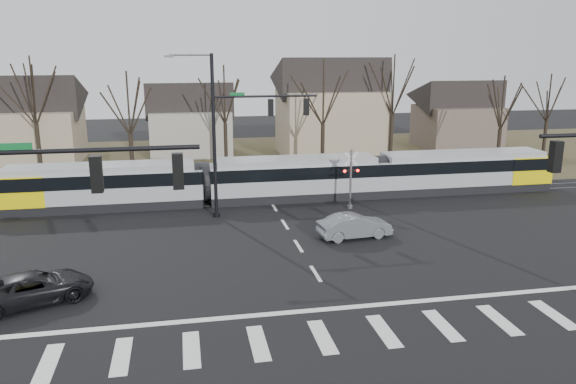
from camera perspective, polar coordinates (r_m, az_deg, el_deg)
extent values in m
plane|color=black|center=(25.28, 3.92, -9.97)|extent=(140.00, 140.00, 0.00)
cube|color=#38331E|center=(55.59, -4.49, 3.36)|extent=(140.00, 28.00, 0.01)
cube|color=silver|center=(21.52, -23.17, -15.69)|extent=(0.60, 2.60, 0.01)
cube|color=silver|center=(21.12, -16.56, -15.68)|extent=(0.60, 2.60, 0.01)
cube|color=silver|center=(20.98, -9.78, -15.47)|extent=(0.60, 2.60, 0.01)
cube|color=silver|center=(21.12, -3.03, -15.06)|extent=(0.60, 2.60, 0.01)
cube|color=silver|center=(21.53, 3.51, -14.47)|extent=(0.60, 2.60, 0.01)
cube|color=silver|center=(22.19, 9.71, -13.73)|extent=(0.60, 2.60, 0.01)
cube|color=silver|center=(23.08, 15.44, -12.91)|extent=(0.60, 2.60, 0.01)
cube|color=silver|center=(24.18, 20.67, -12.05)|extent=(0.60, 2.60, 0.01)
cube|color=silver|center=(25.46, 25.38, -11.18)|extent=(0.60, 2.60, 0.01)
cube|color=silver|center=(23.70, 5.04, -11.68)|extent=(28.00, 0.35, 0.01)
cube|color=silver|center=(27.06, 2.83, -8.27)|extent=(0.18, 2.00, 0.01)
cube|color=silver|center=(30.70, 1.06, -5.50)|extent=(0.18, 2.00, 0.01)
cube|color=silver|center=(34.42, -0.31, -3.31)|extent=(0.18, 2.00, 0.01)
cube|color=silver|center=(38.20, -1.42, -1.55)|extent=(0.18, 2.00, 0.01)
cube|color=silver|center=(42.02, -2.32, -0.11)|extent=(0.18, 2.00, 0.01)
cube|color=silver|center=(45.87, -3.07, 1.09)|extent=(0.18, 2.00, 0.01)
cube|color=silver|center=(49.74, -3.70, 2.10)|extent=(0.18, 2.00, 0.01)
cube|color=silver|center=(53.64, -4.25, 2.97)|extent=(0.18, 2.00, 0.01)
cube|color=#59595E|center=(39.24, -1.68, -1.09)|extent=(90.00, 0.12, 0.06)
cube|color=#59595E|center=(40.58, -2.00, -0.59)|extent=(90.00, 0.12, 0.06)
cube|color=gray|center=(39.65, -18.35, 0.53)|extent=(13.32, 2.87, 2.99)
cube|color=black|center=(39.52, -18.41, 1.38)|extent=(13.34, 2.91, 0.87)
cube|color=yellow|center=(40.61, -25.38, 0.32)|extent=(3.28, 2.93, 2.00)
cube|color=gray|center=(40.09, 0.85, 1.40)|extent=(12.29, 2.87, 2.99)
cube|color=black|center=(39.96, 0.85, 2.24)|extent=(12.31, 2.91, 0.87)
cube|color=gray|center=(44.45, 17.25, 2.02)|extent=(13.32, 2.87, 2.99)
cube|color=black|center=(44.33, 17.30, 2.78)|extent=(13.34, 2.91, 0.87)
cube|color=yellow|center=(46.99, 22.67, 2.30)|extent=(3.28, 2.93, 2.00)
imported|color=slate|center=(32.07, 6.77, -3.44)|extent=(2.38, 4.50, 1.38)
imported|color=black|center=(26.12, -24.45, -8.86)|extent=(5.71, 6.42, 1.34)
cylinder|color=black|center=(16.74, -20.17, 4.00)|extent=(6.50, 0.14, 0.14)
cube|color=#0C5926|center=(17.09, -26.02, 4.13)|extent=(0.90, 0.03, 0.22)
cube|color=black|center=(16.82, -18.88, 1.71)|extent=(0.32, 0.32, 1.05)
sphere|color=#FF0C07|center=(16.75, -18.97, 2.81)|extent=(0.22, 0.22, 0.22)
cube|color=black|center=(16.64, -11.11, 2.09)|extent=(0.32, 0.32, 1.05)
sphere|color=#FF0C07|center=(16.58, -11.17, 3.20)|extent=(0.22, 0.22, 0.22)
cube|color=black|center=(20.62, 25.53, 3.25)|extent=(0.32, 0.32, 1.05)
sphere|color=#FF0C07|center=(20.57, 25.63, 4.16)|extent=(0.22, 0.22, 0.22)
cylinder|color=black|center=(35.24, -7.52, 5.48)|extent=(0.22, 0.22, 10.20)
cylinder|color=black|center=(36.30, -7.27, -2.27)|extent=(0.44, 0.44, 0.30)
cylinder|color=black|center=(35.30, -2.30, 9.69)|extent=(6.50, 0.14, 0.14)
cube|color=#0C5926|center=(35.07, -5.17, 9.86)|extent=(0.90, 0.03, 0.22)
cube|color=black|center=(35.41, -1.77, 8.57)|extent=(0.32, 0.32, 1.05)
sphere|color=#FF0C07|center=(35.38, -1.77, 9.10)|extent=(0.22, 0.22, 0.22)
cube|color=black|center=(35.84, 1.87, 8.64)|extent=(0.32, 0.32, 1.05)
sphere|color=#FF0C07|center=(35.81, 1.87, 9.16)|extent=(0.22, 0.22, 0.22)
cube|color=#59595B|center=(34.80, -12.01, 13.33)|extent=(0.55, 0.22, 0.14)
cylinder|color=#59595B|center=(37.71, 6.38, 1.28)|extent=(0.14, 0.14, 4.00)
cylinder|color=#59595B|center=(38.17, 6.31, -1.50)|extent=(0.36, 0.36, 0.20)
cube|color=silver|center=(37.42, 6.44, 3.37)|extent=(0.95, 0.04, 0.95)
cube|color=silver|center=(37.42, 6.44, 3.37)|extent=(0.95, 0.04, 0.95)
cube|color=black|center=(37.58, 6.41, 2.17)|extent=(1.00, 0.10, 0.12)
sphere|color=#FF0C07|center=(37.37, 5.79, 2.13)|extent=(0.18, 0.18, 0.18)
sphere|color=#FF0C07|center=(37.64, 7.10, 2.17)|extent=(0.18, 0.18, 0.18)
cube|color=gray|center=(58.53, -24.70, 5.13)|extent=(9.00, 8.00, 5.00)
cube|color=gray|center=(58.86, -9.85, 6.00)|extent=(8.00, 7.00, 4.50)
cube|color=gray|center=(57.73, 4.31, 7.02)|extent=(10.00, 8.00, 6.50)
cube|color=brown|center=(65.18, 16.74, 6.38)|extent=(8.00, 7.00, 4.50)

